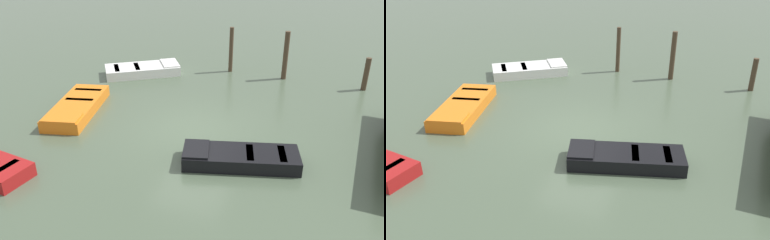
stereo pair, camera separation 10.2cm
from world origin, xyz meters
TOP-DOWN VIEW (x-y plane):
  - ground_plane at (0.00, 0.00)m, footprint 80.00×80.00m
  - rowboat_orange at (0.10, -4.33)m, footprint 3.68×2.06m
  - rowboat_black at (1.57, 1.97)m, footprint 1.92×3.44m
  - rowboat_white at (-4.39, -3.84)m, footprint 2.89×3.44m
  - mooring_piling_far_right at (-5.88, 2.20)m, footprint 0.21×0.21m
  - mooring_piling_near_right at (-5.63, 5.47)m, footprint 0.21×0.21m
  - mooring_piling_far_left at (-6.06, -0.24)m, footprint 0.18×0.18m

SIDE VIEW (x-z plane):
  - ground_plane at x=0.00m, z-range 0.00..0.00m
  - rowboat_orange at x=0.10m, z-range -0.01..0.45m
  - rowboat_black at x=1.57m, z-range -0.01..0.45m
  - rowboat_white at x=-4.39m, z-range -0.01..0.45m
  - mooring_piling_near_right at x=-5.63m, z-range 0.00..1.35m
  - mooring_piling_far_left at x=-6.06m, z-range 0.00..2.03m
  - mooring_piling_far_right at x=-5.88m, z-range 0.00..2.08m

